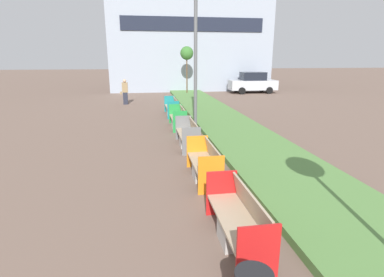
{
  "coord_description": "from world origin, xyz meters",
  "views": [
    {
      "loc": [
        -0.56,
        2.79,
        3.11
      ],
      "look_at": [
        0.9,
        11.95,
        0.6
      ],
      "focal_mm": 28.0,
      "sensor_mm": 36.0,
      "label": 1
    }
  ],
  "objects_px": {
    "bench_orange_frame": "(205,166)",
    "bench_teal_frame": "(172,109)",
    "bench_green_frame": "(178,120)",
    "parked_car_distant": "(253,83)",
    "bench_grey_frame": "(188,137)",
    "pedestrian_walking": "(125,92)",
    "bench_red_frame": "(238,224)",
    "street_lamp_post": "(196,29)",
    "sapling_tree_far": "(187,54)"
  },
  "relations": [
    {
      "from": "pedestrian_walking",
      "to": "bench_green_frame",
      "type": "bearing_deg",
      "value": -69.87
    },
    {
      "from": "street_lamp_post",
      "to": "sapling_tree_far",
      "type": "relative_size",
      "value": 1.91
    },
    {
      "from": "bench_red_frame",
      "to": "bench_orange_frame",
      "type": "distance_m",
      "value": 2.88
    },
    {
      "from": "bench_teal_frame",
      "to": "parked_car_distant",
      "type": "distance_m",
      "value": 12.76
    },
    {
      "from": "bench_red_frame",
      "to": "sapling_tree_far",
      "type": "height_order",
      "value": "sapling_tree_far"
    },
    {
      "from": "bench_teal_frame",
      "to": "pedestrian_walking",
      "type": "distance_m",
      "value": 5.33
    },
    {
      "from": "bench_grey_frame",
      "to": "sapling_tree_far",
      "type": "distance_m",
      "value": 15.76
    },
    {
      "from": "bench_red_frame",
      "to": "bench_orange_frame",
      "type": "height_order",
      "value": "same"
    },
    {
      "from": "bench_green_frame",
      "to": "bench_teal_frame",
      "type": "distance_m",
      "value": 3.1
    },
    {
      "from": "bench_green_frame",
      "to": "sapling_tree_far",
      "type": "height_order",
      "value": "sapling_tree_far"
    },
    {
      "from": "bench_orange_frame",
      "to": "pedestrian_walking",
      "type": "bearing_deg",
      "value": 101.49
    },
    {
      "from": "bench_green_frame",
      "to": "pedestrian_walking",
      "type": "relative_size",
      "value": 1.15
    },
    {
      "from": "bench_red_frame",
      "to": "bench_green_frame",
      "type": "bearing_deg",
      "value": 90.01
    },
    {
      "from": "sapling_tree_far",
      "to": "bench_green_frame",
      "type": "bearing_deg",
      "value": -99.91
    },
    {
      "from": "bench_red_frame",
      "to": "parked_car_distant",
      "type": "xyz_separation_m",
      "value": [
        8.22,
        21.83,
        0.55
      ]
    },
    {
      "from": "bench_teal_frame",
      "to": "sapling_tree_far",
      "type": "relative_size",
      "value": 0.57
    },
    {
      "from": "parked_car_distant",
      "to": "bench_green_frame",
      "type": "bearing_deg",
      "value": -120.72
    },
    {
      "from": "parked_car_distant",
      "to": "bench_grey_frame",
      "type": "bearing_deg",
      "value": -115.4
    },
    {
      "from": "street_lamp_post",
      "to": "pedestrian_walking",
      "type": "xyz_separation_m",
      "value": [
        -3.4,
        8.64,
        -3.34
      ]
    },
    {
      "from": "bench_red_frame",
      "to": "bench_grey_frame",
      "type": "distance_m",
      "value": 5.91
    },
    {
      "from": "parked_car_distant",
      "to": "bench_red_frame",
      "type": "bearing_deg",
      "value": -108.73
    },
    {
      "from": "bench_grey_frame",
      "to": "bench_red_frame",
      "type": "bearing_deg",
      "value": -90.0
    },
    {
      "from": "bench_green_frame",
      "to": "parked_car_distant",
      "type": "height_order",
      "value": "parked_car_distant"
    },
    {
      "from": "bench_red_frame",
      "to": "street_lamp_post",
      "type": "height_order",
      "value": "street_lamp_post"
    },
    {
      "from": "parked_car_distant",
      "to": "sapling_tree_far",
      "type": "bearing_deg",
      "value": -172.29
    },
    {
      "from": "bench_orange_frame",
      "to": "bench_green_frame",
      "type": "distance_m",
      "value": 6.11
    },
    {
      "from": "bench_teal_frame",
      "to": "sapling_tree_far",
      "type": "bearing_deg",
      "value": 76.85
    },
    {
      "from": "street_lamp_post",
      "to": "parked_car_distant",
      "type": "relative_size",
      "value": 1.8
    },
    {
      "from": "bench_green_frame",
      "to": "sapling_tree_far",
      "type": "bearing_deg",
      "value": 80.09
    },
    {
      "from": "pedestrian_walking",
      "to": "bench_grey_frame",
      "type": "bearing_deg",
      "value": -75.38
    },
    {
      "from": "bench_orange_frame",
      "to": "bench_teal_frame",
      "type": "bearing_deg",
      "value": 89.97
    },
    {
      "from": "street_lamp_post",
      "to": "pedestrian_walking",
      "type": "height_order",
      "value": "street_lamp_post"
    },
    {
      "from": "bench_grey_frame",
      "to": "street_lamp_post",
      "type": "distance_m",
      "value": 4.4
    },
    {
      "from": "bench_grey_frame",
      "to": "pedestrian_walking",
      "type": "height_order",
      "value": "pedestrian_walking"
    },
    {
      "from": "bench_grey_frame",
      "to": "sapling_tree_far",
      "type": "relative_size",
      "value": 0.51
    },
    {
      "from": "bench_grey_frame",
      "to": "bench_green_frame",
      "type": "height_order",
      "value": "same"
    },
    {
      "from": "bench_grey_frame",
      "to": "pedestrian_walking",
      "type": "relative_size",
      "value": 1.2
    },
    {
      "from": "bench_red_frame",
      "to": "bench_orange_frame",
      "type": "bearing_deg",
      "value": 90.04
    },
    {
      "from": "bench_orange_frame",
      "to": "bench_green_frame",
      "type": "relative_size",
      "value": 0.96
    },
    {
      "from": "street_lamp_post",
      "to": "parked_car_distant",
      "type": "distance_m",
      "value": 16.17
    },
    {
      "from": "parked_car_distant",
      "to": "bench_orange_frame",
      "type": "bearing_deg",
      "value": -111.55
    },
    {
      "from": "sapling_tree_far",
      "to": "parked_car_distant",
      "type": "xyz_separation_m",
      "value": [
        6.09,
        0.62,
        -2.51
      ]
    },
    {
      "from": "bench_green_frame",
      "to": "street_lamp_post",
      "type": "distance_m",
      "value": 4.03
    },
    {
      "from": "bench_green_frame",
      "to": "street_lamp_post",
      "type": "relative_size",
      "value": 0.26
    },
    {
      "from": "bench_grey_frame",
      "to": "bench_green_frame",
      "type": "xyz_separation_m",
      "value": [
        -0.0,
        3.08,
        -0.0
      ]
    },
    {
      "from": "bench_teal_frame",
      "to": "sapling_tree_far",
      "type": "xyz_separation_m",
      "value": [
        2.13,
        9.13,
        3.05
      ]
    },
    {
      "from": "bench_green_frame",
      "to": "street_lamp_post",
      "type": "bearing_deg",
      "value": -59.33
    },
    {
      "from": "bench_green_frame",
      "to": "bench_orange_frame",
      "type": "bearing_deg",
      "value": -90.01
    },
    {
      "from": "bench_green_frame",
      "to": "parked_car_distant",
      "type": "distance_m",
      "value": 15.26
    },
    {
      "from": "street_lamp_post",
      "to": "pedestrian_walking",
      "type": "bearing_deg",
      "value": 111.49
    }
  ]
}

